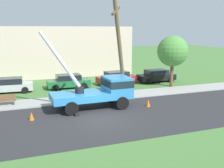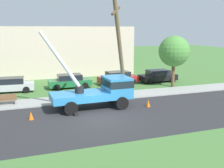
# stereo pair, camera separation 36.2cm
# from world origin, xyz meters

# --- Properties ---
(ground_plane) EXTENTS (120.00, 120.00, 0.00)m
(ground_plane) POSITION_xyz_m (0.00, 12.00, 0.00)
(ground_plane) COLOR #477538
(road_asphalt) EXTENTS (80.00, 8.56, 0.01)m
(road_asphalt) POSITION_xyz_m (0.00, 0.00, 0.00)
(road_asphalt) COLOR #2B2B2D
(road_asphalt) RESTS_ON ground
(sidewalk_strip) EXTENTS (80.00, 2.70, 0.10)m
(sidewalk_strip) POSITION_xyz_m (0.00, 5.63, 0.05)
(sidewalk_strip) COLOR #9E9E99
(sidewalk_strip) RESTS_ON ground
(utility_truck) EXTENTS (6.81, 3.21, 5.98)m
(utility_truck) POSITION_xyz_m (0.96, 2.72, 1.41)
(utility_truck) COLOR #2D84C6
(utility_truck) RESTS_ON ground
(leaning_utility_pole) EXTENTS (2.55, 3.07, 8.56)m
(leaning_utility_pole) POSITION_xyz_m (2.78, 3.39, 4.38)
(leaning_utility_pole) COLOR brown
(leaning_utility_pole) RESTS_ON ground
(traffic_cone_ahead) EXTENTS (0.36, 0.36, 0.56)m
(traffic_cone_ahead) POSITION_xyz_m (4.49, 1.57, 0.28)
(traffic_cone_ahead) COLOR orange
(traffic_cone_ahead) RESTS_ON ground
(traffic_cone_behind) EXTENTS (0.36, 0.36, 0.56)m
(traffic_cone_behind) POSITION_xyz_m (-4.52, 1.40, 0.28)
(traffic_cone_behind) COLOR orange
(traffic_cone_behind) RESTS_ON ground
(traffic_cone_curbside) EXTENTS (0.36, 0.36, 0.56)m
(traffic_cone_curbside) POSITION_xyz_m (2.99, 3.59, 0.28)
(traffic_cone_curbside) COLOR orange
(traffic_cone_curbside) RESTS_ON ground
(parked_sedan_silver) EXTENTS (4.51, 2.22, 1.42)m
(parked_sedan_silver) POSITION_xyz_m (-5.90, 10.67, 0.71)
(parked_sedan_silver) COLOR #B7B7BF
(parked_sedan_silver) RESTS_ON ground
(parked_sedan_green) EXTENTS (4.43, 2.07, 1.42)m
(parked_sedan_green) POSITION_xyz_m (-0.08, 10.65, 0.71)
(parked_sedan_green) COLOR #1E6638
(parked_sedan_green) RESTS_ON ground
(parked_sedan_red) EXTENTS (4.55, 2.28, 1.42)m
(parked_sedan_red) POSITION_xyz_m (5.42, 10.86, 0.71)
(parked_sedan_red) COLOR #B21E1E
(parked_sedan_red) RESTS_ON ground
(parked_sedan_black) EXTENTS (4.46, 2.11, 1.42)m
(parked_sedan_black) POSITION_xyz_m (10.23, 10.42, 0.71)
(parked_sedan_black) COLOR black
(parked_sedan_black) RESTS_ON ground
(park_bench) EXTENTS (1.60, 0.45, 0.90)m
(park_bench) POSITION_xyz_m (-6.19, 5.70, 0.46)
(park_bench) COLOR brown
(park_bench) RESTS_ON ground
(roadside_tree_near) EXTENTS (3.24, 3.24, 5.42)m
(roadside_tree_near) POSITION_xyz_m (10.46, 7.57, 3.77)
(roadside_tree_near) COLOR brown
(roadside_tree_near) RESTS_ON ground
(lowrise_building_backdrop) EXTENTS (18.00, 6.00, 6.40)m
(lowrise_building_backdrop) POSITION_xyz_m (0.89, 19.60, 3.20)
(lowrise_building_backdrop) COLOR beige
(lowrise_building_backdrop) RESTS_ON ground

